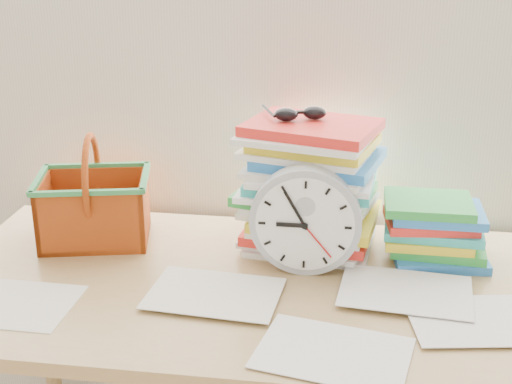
% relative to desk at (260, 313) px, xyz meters
% --- Properties ---
extents(curtain, '(2.40, 0.01, 2.50)m').
position_rel_desk_xyz_m(curtain, '(0.00, 0.38, 0.62)').
color(curtain, silver).
rests_on(curtain, room_shell).
extents(desk, '(1.40, 0.70, 0.75)m').
position_rel_desk_xyz_m(desk, '(0.00, 0.00, 0.00)').
color(desk, '#A8854F').
rests_on(desk, ground).
extents(paper_stack, '(0.36, 0.32, 0.30)m').
position_rel_desk_xyz_m(paper_stack, '(0.09, 0.21, 0.23)').
color(paper_stack, white).
rests_on(paper_stack, desk).
extents(clock, '(0.24, 0.05, 0.24)m').
position_rel_desk_xyz_m(clock, '(0.09, 0.07, 0.20)').
color(clock, '#A7ACB3').
rests_on(clock, desk).
extents(sunglasses, '(0.17, 0.16, 0.03)m').
position_rel_desk_xyz_m(sunglasses, '(0.06, 0.23, 0.39)').
color(sunglasses, black).
rests_on(sunglasses, paper_stack).
extents(book_stack, '(0.25, 0.20, 0.14)m').
position_rel_desk_xyz_m(book_stack, '(0.37, 0.17, 0.15)').
color(book_stack, white).
rests_on(book_stack, desk).
extents(basket, '(0.30, 0.25, 0.26)m').
position_rel_desk_xyz_m(basket, '(-0.43, 0.17, 0.20)').
color(basket, '#B94912').
rests_on(basket, desk).
extents(scattered_papers, '(1.26, 0.42, 0.02)m').
position_rel_desk_xyz_m(scattered_papers, '(0.00, 0.00, 0.08)').
color(scattered_papers, white).
rests_on(scattered_papers, desk).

